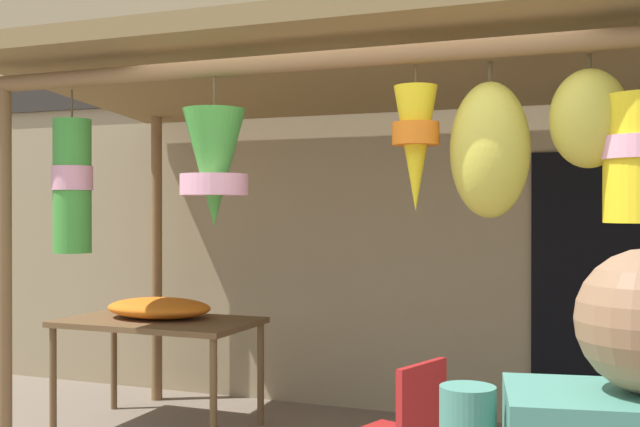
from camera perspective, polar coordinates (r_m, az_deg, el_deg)
name	(u,v)px	position (r m, az deg, el deg)	size (l,w,h in m)	color
shop_facade	(436,142)	(6.12, 8.55, 5.23)	(9.20, 0.29, 4.23)	#9E8966
market_stall_canopy	(374,94)	(4.70, 4.01, 8.77)	(4.66, 2.21, 2.65)	brown
display_table	(159,330)	(5.75, -11.82, -8.41)	(1.39, 0.81, 0.79)	brown
flower_heap_on_table	(160,308)	(5.79, -11.70, -6.84)	(0.80, 0.56, 0.15)	orange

